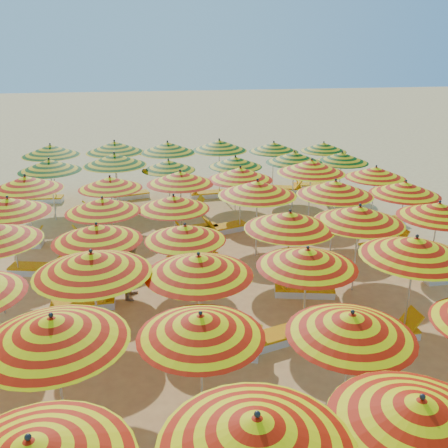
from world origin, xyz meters
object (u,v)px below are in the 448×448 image
at_px(umbrella_27, 257,188).
at_px(lounger_13, 92,266).
at_px(umbrella_24, 8,206).
at_px(lounger_21, 104,211).
at_px(umbrella_44, 168,147).
at_px(lounger_20, 385,223).
at_px(umbrella_16, 416,247).
at_px(umbrella_19, 97,233).
at_px(lounger_26, 285,189).
at_px(beachgoer_b, 133,271).
at_px(lounger_6, 279,336).
at_px(lounger_10, 303,290).
at_px(umbrella_15, 307,258).
at_px(umbrella_46, 274,147).
at_px(umbrella_35, 376,173).
at_px(umbrella_29, 405,188).
at_px(umbrella_30, 26,183).
at_px(umbrella_43, 115,147).
at_px(umbrella_40, 294,157).
at_px(umbrella_41, 342,157).
at_px(lounger_18, 195,230).
at_px(lounger_27, 309,186).
at_px(umbrella_13, 92,263).
at_px(lounger_5, 226,347).
at_px(umbrella_28, 335,188).
at_px(umbrella_21, 290,220).
at_px(umbrella_14, 199,265).
at_px(umbrella_42, 51,150).
at_px(lounger_22, 185,210).
at_px(lounger_14, 194,258).
at_px(umbrella_31, 110,183).
at_px(umbrella_22, 359,214).
at_px(umbrella_34, 311,167).
at_px(lounger_17, 98,237).
at_px(umbrella_9, 351,325).
at_px(umbrella_37, 115,160).
at_px(lounger_24, 129,195).
at_px(umbrella_32, 180,178).
at_px(umbrella_39, 235,162).
at_px(lounger_23, 43,199).
at_px(umbrella_45, 219,145).
at_px(umbrella_3, 420,413).
at_px(umbrella_25, 103,205).
at_px(umbrella_36, 49,165).
at_px(umbrella_33, 240,174).
at_px(lounger_25, 207,194).
at_px(umbrella_38, 168,165).
at_px(umbrella_26, 174,202).
at_px(lounger_9, 85,303).

height_order(umbrella_27, lounger_13, umbrella_27).
xyz_separation_m(umbrella_24, lounger_21, (2.30, 5.45, -2.15)).
relative_size(umbrella_44, lounger_20, 1.86).
height_order(umbrella_16, umbrella_19, umbrella_16).
bearing_deg(lounger_26, beachgoer_b, -109.20).
xyz_separation_m(lounger_6, lounger_10, (1.31, 2.23, 0.00)).
height_order(umbrella_15, umbrella_46, umbrella_15).
distance_m(umbrella_15, umbrella_27, 5.15).
bearing_deg(umbrella_35, lounger_6, -128.07).
relative_size(umbrella_24, lounger_26, 1.43).
distance_m(umbrella_29, lounger_6, 7.78).
height_order(umbrella_30, umbrella_43, umbrella_43).
distance_m(umbrella_40, umbrella_41, 2.16).
height_order(lounger_18, lounger_27, same).
xyz_separation_m(umbrella_13, lounger_5, (2.90, -0.31, -2.25)).
height_order(umbrella_28, lounger_6, umbrella_28).
bearing_deg(umbrella_46, umbrella_21, -102.18).
bearing_deg(umbrella_14, umbrella_42, 111.92).
distance_m(umbrella_28, lounger_21, 9.88).
distance_m(lounger_18, lounger_22, 2.37).
distance_m(umbrella_21, lounger_14, 4.25).
height_order(umbrella_27, umbrella_31, umbrella_27).
height_order(umbrella_22, umbrella_31, umbrella_22).
xyz_separation_m(umbrella_34, lounger_17, (-8.10, -0.22, -2.27)).
distance_m(umbrella_9, lounger_14, 8.32).
bearing_deg(umbrella_29, lounger_6, -138.91).
bearing_deg(lounger_10, umbrella_22, -166.27).
distance_m(umbrella_28, umbrella_37, 9.04).
height_order(lounger_6, beachgoer_b, beachgoer_b).
bearing_deg(umbrella_22, umbrella_35, 60.32).
height_order(umbrella_13, umbrella_42, umbrella_13).
height_order(lounger_6, lounger_24, same).
xyz_separation_m(umbrella_21, umbrella_32, (-2.58, 5.15, -0.06)).
height_order(umbrella_39, lounger_13, umbrella_39).
relative_size(lounger_21, lounger_23, 1.03).
height_order(umbrella_22, umbrella_37, umbrella_37).
bearing_deg(umbrella_45, lounger_17, -137.04).
relative_size(lounger_10, lounger_22, 1.01).
distance_m(umbrella_3, lounger_6, 5.69).
relative_size(umbrella_25, lounger_5, 1.46).
bearing_deg(umbrella_19, umbrella_14, -46.79).
bearing_deg(lounger_6, umbrella_35, -144.46).
bearing_deg(lounger_27, umbrella_34, 77.99).
relative_size(umbrella_25, umbrella_36, 0.92).
bearing_deg(lounger_17, umbrella_42, -85.81).
xyz_separation_m(lounger_14, lounger_21, (-3.22, 5.39, 0.00)).
distance_m(umbrella_33, lounger_25, 5.06).
distance_m(umbrella_42, lounger_17, 6.09).
bearing_deg(umbrella_38, lounger_14, -84.84).
distance_m(umbrella_26, lounger_9, 4.14).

